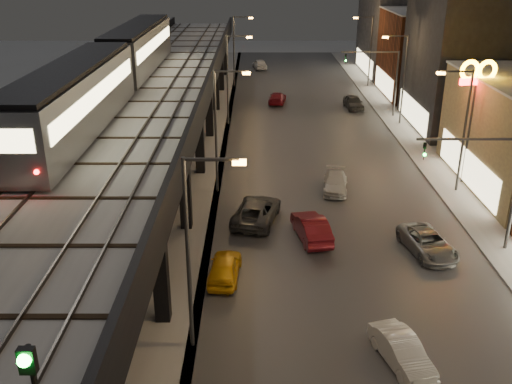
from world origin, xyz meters
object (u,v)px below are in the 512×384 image
object	(u,v)px
car_onc_dark	(428,244)
car_onc_white	(335,183)
car_near_white	(311,228)
car_onc_silver	(402,352)
car_far_white	(260,65)
subway_train	(113,67)
car_taxi	(225,268)
car_mid_silver	(256,212)
car_mid_dark	(277,98)
car_onc_red	(354,103)

from	to	relation	value
car_onc_dark	car_onc_white	world-z (taller)	car_onc_dark
car_onc_dark	car_near_white	bearing A→B (deg)	153.76
car_onc_silver	car_far_white	bearing A→B (deg)	78.93
subway_train	car_taxi	world-z (taller)	subway_train
car_onc_dark	car_onc_white	bearing A→B (deg)	102.75
car_taxi	car_mid_silver	distance (m)	7.34
car_mid_silver	car_onc_white	size ratio (longest dim) A/B	1.28
car_mid_silver	car_mid_dark	bearing A→B (deg)	-81.42
subway_train	car_taxi	size ratio (longest dim) A/B	9.83
car_taxi	car_far_white	xyz separation A→B (m)	(2.28, 60.48, 0.08)
car_near_white	car_onc_silver	xyz separation A→B (m)	(2.82, -11.65, -0.11)
car_near_white	car_mid_dark	xyz separation A→B (m)	(-0.89, 34.42, -0.12)
car_near_white	car_mid_silver	distance (m)	4.16
car_taxi	car_near_white	bearing A→B (deg)	-133.07
car_far_white	car_onc_silver	xyz separation A→B (m)	(5.63, -67.45, -0.11)
car_mid_silver	car_far_white	world-z (taller)	car_far_white
subway_train	car_far_white	xyz separation A→B (m)	(11.24, 44.52, -7.77)
car_taxi	car_onc_dark	bearing A→B (deg)	-162.09
car_near_white	car_mid_silver	xyz separation A→B (m)	(-3.36, 2.44, -0.00)
car_onc_white	car_taxi	bearing A→B (deg)	-113.65
car_mid_dark	car_onc_red	world-z (taller)	car_onc_red
subway_train	car_mid_silver	size ratio (longest dim) A/B	7.21
car_near_white	car_onc_dark	world-z (taller)	car_near_white
car_onc_red	car_near_white	bearing A→B (deg)	-108.26
car_taxi	car_mid_dark	world-z (taller)	car_taxi
car_onc_silver	car_onc_dark	xyz separation A→B (m)	(3.83, 9.81, 0.01)
car_mid_silver	car_onc_white	xyz separation A→B (m)	(5.84, 5.29, -0.14)
car_mid_dark	car_onc_dark	bearing A→B (deg)	109.89
car_mid_dark	car_onc_silver	bearing A→B (deg)	102.75
subway_train	car_far_white	distance (m)	46.57
subway_train	car_onc_silver	size ratio (longest dim) A/B	10.02
car_onc_dark	car_onc_white	xyz separation A→B (m)	(-4.17, 9.58, -0.04)
car_mid_dark	car_near_white	bearing A→B (deg)	99.62
car_mid_silver	car_mid_dark	world-z (taller)	car_mid_silver
subway_train	car_onc_white	bearing A→B (deg)	-12.09
car_onc_white	car_onc_red	distance (m)	24.72
car_onc_white	car_onc_red	xyz separation A→B (m)	(5.18, 24.17, 0.13)
car_onc_silver	car_onc_red	world-z (taller)	car_onc_red
subway_train	car_far_white	bearing A→B (deg)	75.83
subway_train	car_mid_silver	xyz separation A→B (m)	(10.69, -8.83, -7.77)
car_far_white	car_onc_red	distance (m)	26.08
subway_train	car_taxi	bearing A→B (deg)	-60.68
subway_train	car_onc_silver	bearing A→B (deg)	-53.65
car_onc_white	car_onc_dark	bearing A→B (deg)	-58.76
car_mid_silver	car_onc_red	distance (m)	31.46
car_taxi	car_onc_white	bearing A→B (deg)	-117.07
car_mid_dark	car_onc_silver	distance (m)	46.22
car_onc_dark	car_onc_red	size ratio (longest dim) A/B	1.09
car_mid_dark	car_onc_dark	xyz separation A→B (m)	(7.54, -36.26, 0.02)
subway_train	car_mid_dark	distance (m)	27.77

